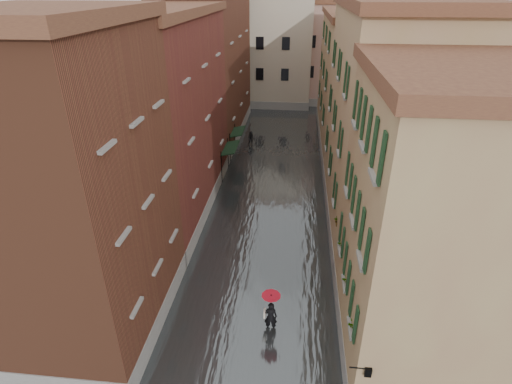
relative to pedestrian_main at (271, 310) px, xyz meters
The scene contains 16 objects.
ground 2.34m from the pedestrian_main, 117.48° to the left, with size 120.00×120.00×0.00m, color #5D5D60.
floodwater 14.85m from the pedestrian_main, 93.59° to the left, with size 10.00×60.00×0.20m, color #3E4345.
building_left_near 9.54m from the pedestrian_main, behind, with size 6.00×8.00×13.00m, color brown.
building_left_mid 14.30m from the pedestrian_main, 126.32° to the left, with size 6.00×14.00×12.50m, color #5F291E.
building_left_far 27.59m from the pedestrian_main, 107.09° to the left, with size 6.00×16.00×14.00m, color brown.
building_right_near 7.59m from the pedestrian_main, ahead, with size 6.00×8.00×11.50m, color #9B7150.
building_right_mid 13.46m from the pedestrian_main, 60.61° to the left, with size 6.00×14.00×13.00m, color tan.
building_right_far 26.87m from the pedestrian_main, 76.74° to the left, with size 6.00×16.00×11.50m, color #9B7150.
building_end_cream 40.32m from the pedestrian_main, 95.64° to the left, with size 12.00×9.00×13.00m, color #B5A68F.
building_end_pink 42.36m from the pedestrian_main, 83.08° to the left, with size 10.00×9.00×12.00m, color tan.
awning_near 16.66m from the pedestrian_main, 105.40° to the left, with size 1.09×3.05×2.80m.
awning_far 20.49m from the pedestrian_main, 102.47° to the left, with size 1.09×2.72×2.80m.
wall_lantern 5.71m from the pedestrian_main, 51.10° to the right, with size 0.71×0.22×0.35m.
window_planters 4.09m from the pedestrian_main, 19.28° to the left, with size 0.59×8.06×0.84m.
pedestrian_main is the anchor object (origin of this frame).
pedestrian_far 23.23m from the pedestrian_main, 98.76° to the left, with size 0.75×0.59×1.55m, color black.
Camera 1 is at (1.67, -15.06, 14.11)m, focal length 28.00 mm.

